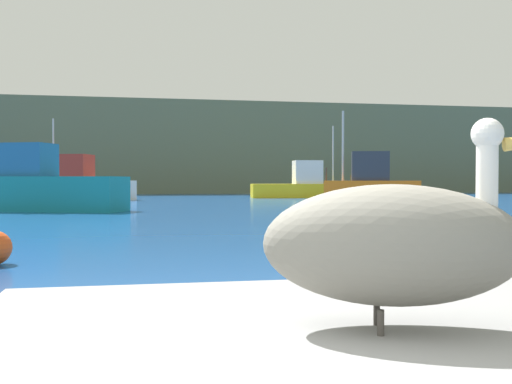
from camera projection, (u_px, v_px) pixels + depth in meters
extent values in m
cube|color=#5B664C|center=(143.00, 150.00, 62.97)|extent=(140.00, 14.42, 9.15)
ellipsoid|color=gray|center=(392.00, 245.00, 2.56)|extent=(1.24, 0.84, 0.53)
cylinder|color=white|center=(487.00, 185.00, 2.51)|extent=(0.09, 0.09, 0.36)
sphere|color=white|center=(487.00, 134.00, 2.50)|extent=(0.14, 0.14, 0.14)
cylinder|color=#4C4742|center=(377.00, 313.00, 2.66)|extent=(0.03, 0.03, 0.11)
cylinder|color=#4C4742|center=(381.00, 323.00, 2.48)|extent=(0.03, 0.03, 0.11)
cube|color=white|center=(82.00, 190.00, 39.59)|extent=(7.18, 4.29, 1.32)
cube|color=maroon|center=(75.00, 168.00, 39.64)|extent=(2.57, 2.48, 1.75)
cylinder|color=#B2B2B2|center=(53.00, 150.00, 39.85)|extent=(0.12, 0.12, 4.19)
cube|color=teal|center=(39.00, 194.00, 25.47)|extent=(7.77, 4.77, 1.50)
cube|color=#1E6099|center=(19.00, 160.00, 25.62)|extent=(3.30, 2.55, 1.44)
cube|color=orange|center=(371.00, 193.00, 31.19)|extent=(5.21, 3.13, 1.32)
cube|color=#2D333D|center=(370.00, 166.00, 31.17)|extent=(2.24, 1.87, 1.53)
cylinder|color=#B2B2B2|center=(343.00, 146.00, 31.34)|extent=(0.12, 0.12, 3.71)
cylinder|color=#3F382D|center=(326.00, 174.00, 31.49)|extent=(0.10, 0.10, 0.70)
cube|color=yellow|center=(303.00, 191.00, 44.97)|extent=(8.00, 2.85, 1.06)
cube|color=silver|center=(307.00, 172.00, 44.98)|extent=(2.23, 1.97, 1.78)
cylinder|color=#B2B2B2|center=(333.00, 155.00, 45.16)|extent=(0.12, 0.12, 4.44)
cylinder|color=#3F382D|center=(351.00, 179.00, 45.34)|extent=(0.10, 0.10, 0.70)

